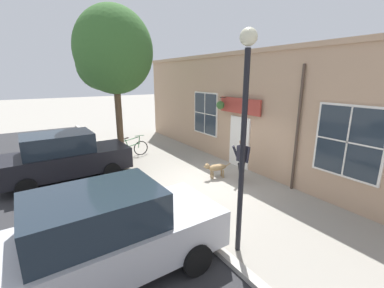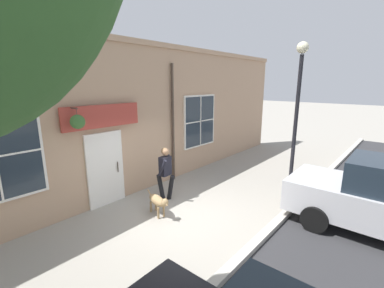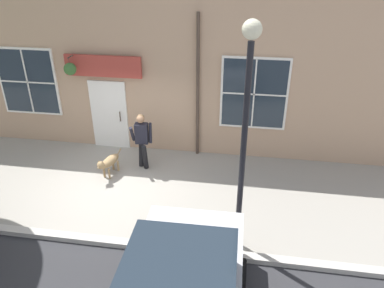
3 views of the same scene
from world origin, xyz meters
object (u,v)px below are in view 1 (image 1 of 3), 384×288
(parked_car_nearest_curb, at_px, (65,157))
(fire_hydrant, at_px, (121,144))
(street_tree_by_curb, at_px, (111,54))
(pedestrian_walking, at_px, (242,156))
(leaning_bicycle, at_px, (131,149))
(street_lamp, at_px, (245,114))
(dog_on_leash, at_px, (216,168))
(parked_car_mid_block, at_px, (107,235))

(parked_car_nearest_curb, bearing_deg, fire_hydrant, -139.10)
(street_tree_by_curb, height_order, parked_car_nearest_curb, street_tree_by_curb)
(parked_car_nearest_curb, bearing_deg, pedestrian_walking, 145.26)
(leaning_bicycle, distance_m, street_lamp, 8.19)
(street_tree_by_curb, bearing_deg, fire_hydrant, -111.60)
(dog_on_leash, height_order, street_tree_by_curb, street_tree_by_curb)
(pedestrian_walking, xyz_separation_m, fire_hydrant, (2.43, -6.03, -0.55))
(pedestrian_walking, bearing_deg, fire_hydrant, -68.08)
(pedestrian_walking, bearing_deg, street_lamp, 45.58)
(street_tree_by_curb, xyz_separation_m, leaning_bicycle, (-0.62, -0.13, -4.18))
(pedestrian_walking, height_order, street_tree_by_curb, street_tree_by_curb)
(pedestrian_walking, bearing_deg, street_tree_by_curb, -59.56)
(pedestrian_walking, distance_m, street_lamp, 4.32)
(parked_car_nearest_curb, bearing_deg, street_tree_by_curb, -151.32)
(fire_hydrant, bearing_deg, street_tree_by_curb, 68.40)
(parked_car_nearest_curb, bearing_deg, street_lamp, 111.84)
(parked_car_mid_block, relative_size, street_lamp, 0.96)
(dog_on_leash, height_order, street_lamp, street_lamp)
(pedestrian_walking, bearing_deg, parked_car_nearest_curb, -34.74)
(street_tree_by_curb, relative_size, street_lamp, 1.43)
(dog_on_leash, relative_size, street_lamp, 0.24)
(street_lamp, relative_size, fire_hydrant, 5.86)
(parked_car_mid_block, height_order, street_lamp, street_lamp)
(parked_car_nearest_curb, relative_size, street_lamp, 0.96)
(parked_car_nearest_curb, bearing_deg, parked_car_mid_block, 89.83)
(pedestrian_walking, xyz_separation_m, dog_on_leash, (0.54, -0.79, -0.55))
(parked_car_nearest_curb, xyz_separation_m, fire_hydrant, (-2.79, -2.42, -0.48))
(fire_hydrant, bearing_deg, leaning_bicycle, 99.32)
(street_tree_by_curb, distance_m, parked_car_nearest_curb, 4.55)
(dog_on_leash, height_order, fire_hydrant, fire_hydrant)
(street_tree_by_curb, xyz_separation_m, parked_car_nearest_curb, (2.34, 1.28, -3.68))
(parked_car_mid_block, bearing_deg, fire_hydrant, -109.28)
(parked_car_nearest_curb, distance_m, parked_car_mid_block, 5.61)
(street_tree_by_curb, height_order, fire_hydrant, street_tree_by_curb)
(pedestrian_walking, bearing_deg, parked_car_mid_block, 20.80)
(street_lamp, bearing_deg, parked_car_mid_block, -16.12)
(street_tree_by_curb, bearing_deg, pedestrian_walking, 120.44)
(parked_car_nearest_curb, distance_m, street_lamp, 7.15)
(parked_car_mid_block, bearing_deg, leaning_bicycle, -112.96)
(pedestrian_walking, relative_size, leaning_bicycle, 0.92)
(parked_car_mid_block, distance_m, fire_hydrant, 8.51)
(street_tree_by_curb, height_order, parked_car_mid_block, street_tree_by_curb)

